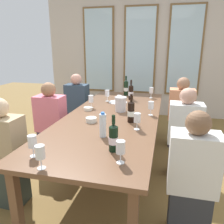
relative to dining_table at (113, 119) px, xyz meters
The scene contains 27 objects.
ground_plane 0.68m from the dining_table, ahead, with size 12.00×12.00×0.00m, color brown.
back_wall_with_windows 2.72m from the dining_table, 90.00° to the left, with size 4.31×0.10×2.90m.
dining_table is the anchor object (origin of this frame).
white_plate_0 0.64m from the dining_table, 96.58° to the left, with size 0.28×0.28×0.01m, color white.
metal_pitcher 0.25m from the dining_table, 72.41° to the left, with size 0.16×0.16×0.19m.
wine_bottle_0 1.18m from the dining_table, 92.37° to the left, with size 0.08×0.08×0.33m.
wine_bottle_1 0.38m from the dining_table, 38.50° to the right, with size 0.08×0.08×0.32m.
wine_bottle_2 0.99m from the dining_table, 76.09° to the right, with size 0.08×0.08×0.30m.
wine_bottle_3 0.90m from the dining_table, 84.56° to the left, with size 0.08×0.08×0.31m.
tasting_bowl_0 0.37m from the dining_table, 118.74° to the right, with size 0.12×0.12×0.05m, color white.
tasting_bowl_1 0.40m from the dining_table, 160.39° to the left, with size 0.12×0.12×0.04m, color white.
water_bottle 0.71m from the dining_table, 84.18° to the right, with size 0.06×0.06×0.24m.
wine_glass_0 1.19m from the dining_table, 73.69° to the right, with size 0.07×0.07×0.17m.
wine_glass_1 0.75m from the dining_table, 110.26° to the left, with size 0.07×0.07×0.17m.
wine_glass_2 0.50m from the dining_table, 13.49° to the left, with size 0.07×0.07×0.17m.
wine_glass_3 0.40m from the dining_table, 89.02° to the left, with size 0.07×0.07×0.17m.
wine_glass_4 1.36m from the dining_table, 98.13° to the right, with size 0.07×0.07×0.17m.
wine_glass_5 1.25m from the dining_table, 106.11° to the right, with size 0.07×0.07×0.17m.
wine_glass_6 0.58m from the dining_table, 49.83° to the right, with size 0.07×0.07×0.17m.
wine_glass_7 0.49m from the dining_table, 144.62° to the left, with size 0.07×0.07×0.17m.
wine_glass_8 1.15m from the dining_table, 69.91° to the left, with size 0.07×0.07×0.17m.
seated_person_0 1.31m from the dining_table, 132.03° to the left, with size 0.38×0.24×1.11m.
seated_person_1 1.29m from the dining_table, 47.34° to the left, with size 0.38×0.24×1.11m.
seated_person_2 0.88m from the dining_table, behind, with size 0.38×0.24×1.11m.
seated_person_3 0.88m from the dining_table, ahead, with size 0.38×0.24×1.11m.
seated_person_4 1.26m from the dining_table, 134.18° to the right, with size 0.38×0.24×1.11m.
seated_person_5 1.26m from the dining_table, 46.01° to the right, with size 0.38×0.24×1.11m.
Camera 1 is at (0.62, -2.57, 1.56)m, focal length 35.90 mm.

